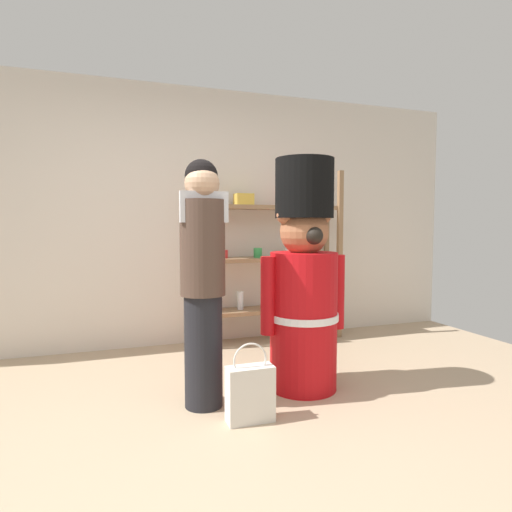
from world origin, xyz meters
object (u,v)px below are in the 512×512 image
merchandise_shelf (273,252)px  teddy_bear_guard (304,283)px  person_shopper (203,274)px  shopping_bag (250,393)px

merchandise_shelf → teddy_bear_guard: merchandise_shelf is taller
merchandise_shelf → teddy_bear_guard: (-0.30, -1.36, -0.14)m
merchandise_shelf → person_shopper: merchandise_shelf is taller
person_shopper → shopping_bag: bearing=-55.9°
merchandise_shelf → teddy_bear_guard: size_ratio=1.06×
shopping_bag → person_shopper: bearing=124.1°
merchandise_shelf → person_shopper: (-1.07, -1.43, -0.04)m
teddy_bear_guard → person_shopper: (-0.77, -0.07, 0.10)m
merchandise_shelf → teddy_bear_guard: 1.40m
person_shopper → shopping_bag: person_shopper is taller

